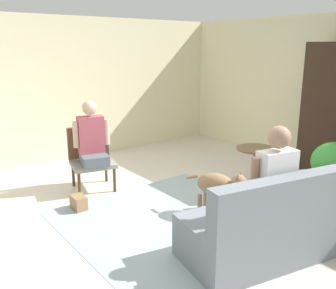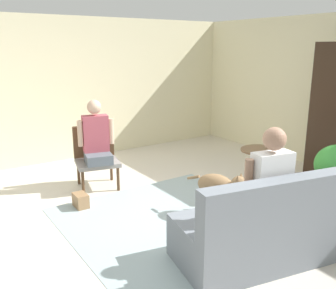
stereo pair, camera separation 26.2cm
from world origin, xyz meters
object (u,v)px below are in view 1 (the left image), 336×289
person_on_couch (272,179)px  round_end_table (255,161)px  couch (273,225)px  potted_plant (334,168)px  handbag (79,203)px  person_on_armchair (92,138)px  dog (219,185)px  armchair (90,154)px

person_on_couch → round_end_table: (-1.24, 1.29, -0.37)m
couch → potted_plant: (-0.13, 1.30, 0.31)m
couch → handbag: 2.49m
person_on_armchair → dog: (1.73, 0.85, -0.40)m
person_on_couch → couch: bearing=18.4°
person_on_couch → handbag: bearing=-153.5°
person_on_armchair → dog: 1.97m
round_end_table → dog: round_end_table is taller
handbag → potted_plant: bearing=48.9°
round_end_table → potted_plant: 1.18m
round_end_table → handbag: 2.57m
person_on_armchair → person_on_couch: bearing=12.5°
potted_plant → person_on_armchair: bearing=-143.7°
dog → armchair: bearing=-156.5°
couch → person_on_couch: size_ratio=2.10×
couch → round_end_table: (-1.29, 1.27, 0.11)m
person_on_armchair → round_end_table: person_on_armchair is taller
armchair → person_on_couch: 2.90m
dog → handbag: dog is taller
person_on_armchair → round_end_table: (1.45, 1.88, -0.35)m
person_on_armchair → handbag: 0.99m
dog → potted_plant: (0.88, 1.07, 0.25)m
person_on_armchair → dog: bearing=26.2°
dog → person_on_couch: bearing=-14.8°
person_on_couch → person_on_armchair: bearing=-167.5°
person_on_armchair → round_end_table: 2.40m
armchair → dog: bearing=23.5°
person_on_armchair → round_end_table: bearing=52.5°
armchair → person_on_couch: bearing=11.2°
couch → armchair: (-2.88, -0.58, 0.18)m
armchair → potted_plant: (2.75, 1.88, 0.12)m
person_on_armchair → potted_plant: 3.24m
potted_plant → couch: bearing=-84.5°
person_on_armchair → round_end_table: size_ratio=1.41×
couch → dog: bearing=166.7°
armchair → person_on_couch: size_ratio=1.00×
person_on_couch → handbag: (-2.17, -1.08, -0.72)m
armchair → dog: 2.05m
round_end_table → dog: 1.07m
round_end_table → dog: (0.28, -1.03, -0.06)m
person_on_couch → person_on_armchair: (-2.69, -0.60, -0.02)m
person_on_armchair → handbag: bearing=-43.0°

